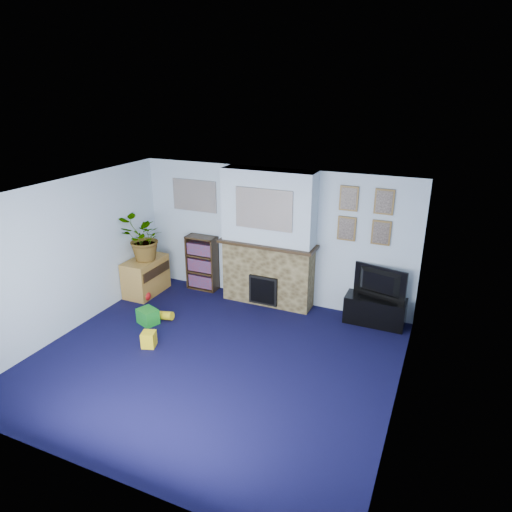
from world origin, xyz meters
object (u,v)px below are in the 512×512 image
at_px(tv_stand, 375,311).
at_px(bookshelf, 203,264).
at_px(sideboard, 146,276).
at_px(television, 378,283).

distance_m(tv_stand, bookshelf, 3.28).
bearing_deg(sideboard, tv_stand, 7.35).
bearing_deg(television, bookshelf, 12.47).
relative_size(television, sideboard, 1.01).
xyz_separation_m(tv_stand, sideboard, (-4.14, -0.53, 0.12)).
relative_size(tv_stand, television, 1.10).
bearing_deg(tv_stand, sideboard, -172.65).
bearing_deg(tv_stand, bookshelf, 178.66).
distance_m(tv_stand, television, 0.49).
height_order(tv_stand, bookshelf, bookshelf).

